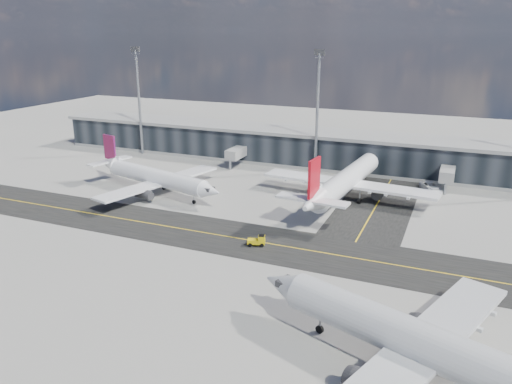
% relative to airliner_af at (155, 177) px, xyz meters
% --- Properties ---
extents(ground, '(300.00, 300.00, 0.00)m').
position_rel_airliner_af_xyz_m(ground, '(26.61, -19.30, -3.53)').
color(ground, gray).
rests_on(ground, ground).
extents(taxiway_lanes, '(180.00, 63.00, 0.03)m').
position_rel_airliner_af_xyz_m(taxiway_lanes, '(30.52, -8.56, -3.52)').
color(taxiway_lanes, black).
rests_on(taxiway_lanes, ground).
extents(terminal_concourse, '(152.00, 19.80, 8.80)m').
position_rel_airliner_af_xyz_m(terminal_concourse, '(26.65, 35.63, 0.57)').
color(terminal_concourse, black).
rests_on(terminal_concourse, ground).
extents(floodlight_masts, '(102.50, 0.70, 28.90)m').
position_rel_airliner_af_xyz_m(floodlight_masts, '(26.61, 28.70, 12.08)').
color(floodlight_masts, gray).
rests_on(floodlight_masts, ground).
extents(airliner_af, '(35.59, 30.62, 10.67)m').
position_rel_airliner_af_xyz_m(airliner_af, '(0.00, 0.00, 0.00)').
color(airliner_af, white).
rests_on(airliner_af, ground).
extents(airliner_redtail, '(36.25, 42.45, 12.57)m').
position_rel_airliner_af_xyz_m(airliner_redtail, '(38.12, 10.77, 0.63)').
color(airliner_redtail, white).
rests_on(airliner_redtail, ground).
extents(airliner_near, '(41.08, 35.50, 12.55)m').
position_rel_airliner_af_xyz_m(airliner_near, '(58.75, -40.96, 0.62)').
color(airliner_near, '#B7B9BB').
rests_on(airliner_near, ground).
extents(baggage_tug, '(3.09, 2.17, 1.76)m').
position_rel_airliner_af_xyz_m(baggage_tug, '(30.45, -16.72, -2.64)').
color(baggage_tug, '#DBC00B').
rests_on(baggage_tug, ground).
extents(service_van, '(5.49, 6.73, 1.70)m').
position_rel_airliner_af_xyz_m(service_van, '(53.56, 24.70, -2.67)').
color(service_van, white).
rests_on(service_van, ground).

